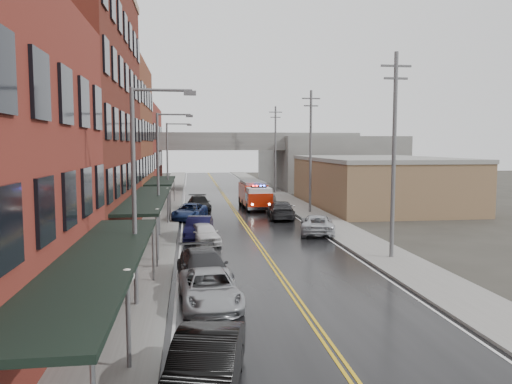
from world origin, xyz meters
TOP-DOWN VIEW (x-y plane):
  - road at (0.00, 30.00)m, footprint 11.00×160.00m
  - sidewalk_left at (-7.30, 30.00)m, footprint 3.00×160.00m
  - sidewalk_right at (7.30, 30.00)m, footprint 3.00×160.00m
  - curb_left at (-5.65, 30.00)m, footprint 0.30×160.00m
  - curb_right at (5.65, 30.00)m, footprint 0.30×160.00m
  - brick_building_b at (-13.30, 23.00)m, footprint 9.00×20.00m
  - brick_building_c at (-13.30, 40.50)m, footprint 9.00×15.00m
  - brick_building_far at (-13.30, 58.00)m, footprint 9.00×20.00m
  - tan_building at (16.00, 40.00)m, footprint 14.00×22.00m
  - right_far_block at (18.00, 70.00)m, footprint 18.00×30.00m
  - awning_0 at (-7.49, 4.00)m, footprint 2.60×16.00m
  - awning_1 at (-7.49, 23.00)m, footprint 2.60×18.00m
  - awning_2 at (-7.49, 40.50)m, footprint 2.60×13.00m
  - globe_lamp_0 at (-6.40, 2.00)m, footprint 0.44×0.44m
  - globe_lamp_1 at (-6.40, 16.00)m, footprint 0.44×0.44m
  - globe_lamp_2 at (-6.40, 30.00)m, footprint 0.44×0.44m
  - street_lamp_0 at (-6.55, 8.00)m, footprint 2.64×0.22m
  - street_lamp_1 at (-6.55, 24.00)m, footprint 2.64×0.22m
  - street_lamp_2 at (-6.55, 40.00)m, footprint 2.64×0.22m
  - utility_pole_0 at (7.20, 15.00)m, footprint 1.80×0.24m
  - utility_pole_1 at (7.20, 35.00)m, footprint 1.80×0.24m
  - utility_pole_2 at (7.20, 55.00)m, footprint 1.80×0.24m
  - overpass at (0.00, 62.00)m, footprint 40.00×10.00m
  - fire_truck at (2.26, 39.27)m, footprint 3.32×7.90m
  - parked_car_left_1 at (-4.20, 0.30)m, footprint 2.66×5.24m
  - parked_car_left_2 at (-3.77, 7.85)m, footprint 2.73×5.35m
  - parked_car_left_3 at (-3.93, 11.30)m, footprint 2.90×5.70m
  - parked_car_left_4 at (-3.60, 21.11)m, footprint 2.45×4.43m
  - parked_car_left_5 at (-3.93, 22.80)m, footprint 2.29×5.02m
  - parked_car_left_6 at (-4.56, 32.45)m, footprint 3.60×5.67m
  - parked_car_left_7 at (-3.60, 38.21)m, footprint 2.47×5.44m
  - parked_car_right_0 at (5.00, 23.80)m, footprint 3.59×5.74m
  - parked_car_right_1 at (3.69, 31.83)m, footprint 2.87×5.82m
  - parked_car_right_2 at (4.33, 43.72)m, footprint 2.74×4.59m
  - parked_car_right_3 at (3.60, 47.82)m, footprint 2.95×4.98m

SIDE VIEW (x-z plane):
  - road at x=0.00m, z-range 0.00..0.02m
  - sidewalk_left at x=-7.30m, z-range 0.00..0.15m
  - sidewalk_right at x=7.30m, z-range 0.00..0.15m
  - curb_left at x=-5.65m, z-range 0.00..0.15m
  - curb_right at x=5.65m, z-range 0.00..0.15m
  - parked_car_left_4 at x=-3.60m, z-range 0.00..1.43m
  - parked_car_left_2 at x=-3.77m, z-range 0.00..1.45m
  - parked_car_left_6 at x=-4.56m, z-range 0.00..1.46m
  - parked_car_right_2 at x=4.33m, z-range 0.00..1.46m
  - parked_car_right_0 at x=5.00m, z-range 0.00..1.48m
  - parked_car_left_7 at x=-3.60m, z-range 0.00..1.55m
  - parked_car_right_3 at x=3.60m, z-range 0.00..1.55m
  - parked_car_left_3 at x=-3.93m, z-range 0.00..1.59m
  - parked_car_left_5 at x=-3.93m, z-range 0.00..1.60m
  - parked_car_right_1 at x=3.69m, z-range 0.00..1.63m
  - parked_car_left_1 at x=-4.20m, z-range 0.00..1.65m
  - fire_truck at x=2.26m, z-range 0.12..2.98m
  - globe_lamp_0 at x=-6.40m, z-range 0.75..3.87m
  - globe_lamp_1 at x=-6.40m, z-range 0.75..3.87m
  - globe_lamp_2 at x=-6.40m, z-range 0.75..3.87m
  - tan_building at x=16.00m, z-range 0.00..5.00m
  - awning_2 at x=-7.49m, z-range 1.44..4.53m
  - awning_0 at x=-7.49m, z-range 1.44..4.53m
  - awning_1 at x=-7.49m, z-range 1.44..4.53m
  - right_far_block at x=18.00m, z-range 0.00..8.00m
  - street_lamp_0 at x=-6.55m, z-range 0.69..9.69m
  - street_lamp_1 at x=-6.55m, z-range 0.69..9.69m
  - street_lamp_2 at x=-6.55m, z-range 0.69..9.69m
  - overpass at x=0.00m, z-range 2.24..9.74m
  - brick_building_far at x=-13.30m, z-range 0.00..12.00m
  - utility_pole_0 at x=7.20m, z-range 0.31..12.31m
  - utility_pole_1 at x=7.20m, z-range 0.31..12.31m
  - utility_pole_2 at x=7.20m, z-range 0.31..12.31m
  - brick_building_c at x=-13.30m, z-range 0.00..15.00m
  - brick_building_b at x=-13.30m, z-range 0.00..18.00m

